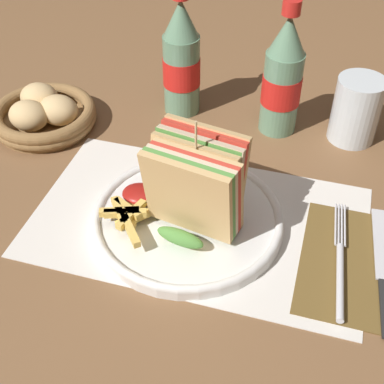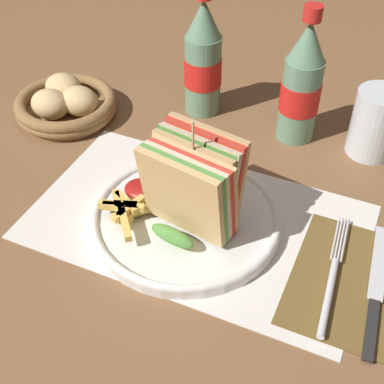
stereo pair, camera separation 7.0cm
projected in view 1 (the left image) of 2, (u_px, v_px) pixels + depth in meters
name	position (u px, v px, depth m)	size (l,w,h in m)	color
ground_plane	(210.00, 224.00, 0.71)	(4.00, 4.00, 0.00)	brown
placemat	(198.00, 223.00, 0.71)	(0.44, 0.26, 0.00)	silver
plate_main	(188.00, 218.00, 0.71)	(0.25, 0.25, 0.02)	white
club_sandwich	(195.00, 185.00, 0.66)	(0.13, 0.12, 0.15)	tan
fries_pile	(129.00, 214.00, 0.68)	(0.07, 0.10, 0.02)	#E0B756
ketchup_blob	(140.00, 195.00, 0.71)	(0.05, 0.04, 0.02)	maroon
napkin	(360.00, 265.00, 0.66)	(0.15, 0.19, 0.00)	brown
fork	(340.00, 268.00, 0.65)	(0.03, 0.19, 0.01)	silver
knife	(383.00, 269.00, 0.65)	(0.03, 0.20, 0.00)	black
coke_bottle_near	(181.00, 60.00, 0.86)	(0.06, 0.06, 0.21)	slate
coke_bottle_far	(283.00, 78.00, 0.82)	(0.06, 0.06, 0.21)	slate
glass_near	(355.00, 113.00, 0.83)	(0.07, 0.07, 0.10)	silver
bread_basket	(44.00, 114.00, 0.87)	(0.17, 0.17, 0.06)	olive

